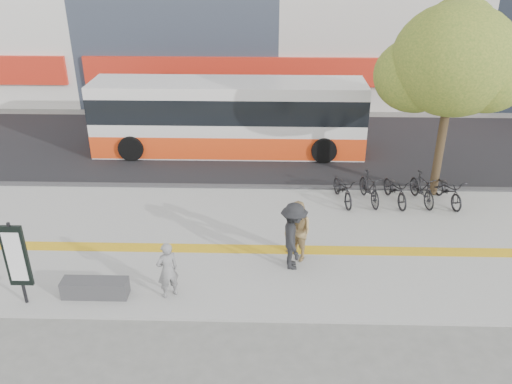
{
  "coord_description": "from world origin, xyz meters",
  "views": [
    {
      "loc": [
        1.61,
        -11.52,
        8.09
      ],
      "look_at": [
        1.24,
        2.0,
        1.38
      ],
      "focal_mm": 36.89,
      "sensor_mm": 36.0,
      "label": 1
    }
  ],
  "objects_px": {
    "bench": "(95,288)",
    "pedestrian_tan": "(297,231)",
    "bus": "(229,119)",
    "signboard": "(16,257)",
    "street_tree": "(452,62)",
    "seated_woman": "(167,270)",
    "pedestrian_dark": "(294,236)"
  },
  "relations": [
    {
      "from": "signboard",
      "to": "pedestrian_dark",
      "type": "bearing_deg",
      "value": 14.71
    },
    {
      "from": "signboard",
      "to": "pedestrian_dark",
      "type": "relative_size",
      "value": 1.18
    },
    {
      "from": "signboard",
      "to": "pedestrian_dark",
      "type": "xyz_separation_m",
      "value": [
        6.46,
        1.7,
        -0.35
      ]
    },
    {
      "from": "bench",
      "to": "signboard",
      "type": "xyz_separation_m",
      "value": [
        -1.6,
        -0.31,
        1.06
      ]
    },
    {
      "from": "pedestrian_dark",
      "to": "street_tree",
      "type": "bearing_deg",
      "value": -49.38
    },
    {
      "from": "street_tree",
      "to": "signboard",
      "type": "bearing_deg",
      "value": -150.93
    },
    {
      "from": "bus",
      "to": "pedestrian_tan",
      "type": "height_order",
      "value": "bus"
    },
    {
      "from": "street_tree",
      "to": "bus",
      "type": "xyz_separation_m",
      "value": [
        -7.21,
        3.68,
        -3.11
      ]
    },
    {
      "from": "street_tree",
      "to": "pedestrian_dark",
      "type": "distance_m",
      "value": 7.6
    },
    {
      "from": "bench",
      "to": "pedestrian_tan",
      "type": "bearing_deg",
      "value": 19.78
    },
    {
      "from": "bench",
      "to": "street_tree",
      "type": "height_order",
      "value": "street_tree"
    },
    {
      "from": "street_tree",
      "to": "pedestrian_dark",
      "type": "relative_size",
      "value": 3.37
    },
    {
      "from": "seated_woman",
      "to": "pedestrian_dark",
      "type": "bearing_deg",
      "value": 169.68
    },
    {
      "from": "bench",
      "to": "signboard",
      "type": "bearing_deg",
      "value": -169.19
    },
    {
      "from": "pedestrian_dark",
      "to": "bus",
      "type": "bearing_deg",
      "value": 12.76
    },
    {
      "from": "bus",
      "to": "pedestrian_tan",
      "type": "bearing_deg",
      "value": -73.03
    },
    {
      "from": "bus",
      "to": "pedestrian_tan",
      "type": "distance_m",
      "value": 8.28
    },
    {
      "from": "bench",
      "to": "bus",
      "type": "bearing_deg",
      "value": 75.14
    },
    {
      "from": "signboard",
      "to": "pedestrian_tan",
      "type": "relative_size",
      "value": 1.3
    },
    {
      "from": "bench",
      "to": "seated_woman",
      "type": "relative_size",
      "value": 1.07
    },
    {
      "from": "signboard",
      "to": "pedestrian_tan",
      "type": "distance_m",
      "value": 6.93
    },
    {
      "from": "signboard",
      "to": "seated_woman",
      "type": "relative_size",
      "value": 1.47
    },
    {
      "from": "street_tree",
      "to": "seated_woman",
      "type": "bearing_deg",
      "value": -143.23
    },
    {
      "from": "bus",
      "to": "pedestrian_dark",
      "type": "distance_m",
      "value": 8.63
    },
    {
      "from": "pedestrian_dark",
      "to": "signboard",
      "type": "bearing_deg",
      "value": 102.05
    },
    {
      "from": "seated_woman",
      "to": "pedestrian_tan",
      "type": "xyz_separation_m",
      "value": [
        3.19,
        1.74,
        0.1
      ]
    },
    {
      "from": "street_tree",
      "to": "pedestrian_dark",
      "type": "height_order",
      "value": "street_tree"
    },
    {
      "from": "seated_woman",
      "to": "street_tree",
      "type": "bearing_deg",
      "value": -177.07
    },
    {
      "from": "signboard",
      "to": "pedestrian_tan",
      "type": "xyz_separation_m",
      "value": [
        6.59,
        2.1,
        -0.44
      ]
    },
    {
      "from": "bench",
      "to": "bus",
      "type": "xyz_separation_m",
      "value": [
        2.57,
        9.7,
        1.1
      ]
    },
    {
      "from": "pedestrian_tan",
      "to": "seated_woman",
      "type": "bearing_deg",
      "value": -95.88
    },
    {
      "from": "signboard",
      "to": "street_tree",
      "type": "bearing_deg",
      "value": 29.07
    }
  ]
}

